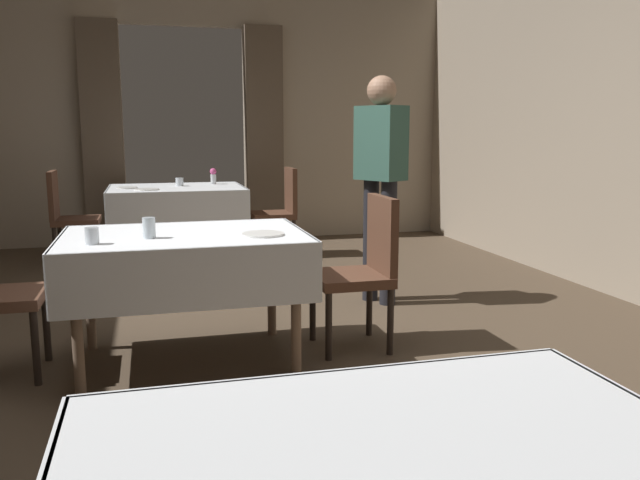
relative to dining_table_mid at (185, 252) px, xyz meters
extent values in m
plane|color=#4C3D2D|center=(0.26, 0.01, -0.65)|extent=(10.08, 10.08, 0.00)
cube|color=gray|center=(-1.69, 4.21, 0.85)|extent=(2.50, 0.12, 3.00)
cube|color=gray|center=(2.21, 4.21, 0.85)|extent=(2.50, 0.12, 3.00)
cube|color=gray|center=(0.26, 4.21, 2.10)|extent=(1.40, 0.12, 0.50)
cube|color=brown|center=(-0.66, 4.07, 0.61)|extent=(0.44, 0.14, 2.52)
cube|color=brown|center=(1.18, 4.07, 0.61)|extent=(0.44, 0.14, 2.52)
cube|color=white|center=(0.23, -2.23, -0.05)|extent=(1.21, 0.02, 0.31)
cylinder|color=#7A604C|center=(-0.56, -0.36, -0.29)|extent=(0.06, 0.06, 0.71)
cylinder|color=#7A604C|center=(0.56, -0.36, -0.29)|extent=(0.06, 0.06, 0.71)
cylinder|color=#7A604C|center=(-0.56, 0.36, -0.29)|extent=(0.06, 0.06, 0.71)
cylinder|color=#7A604C|center=(0.56, 0.36, -0.29)|extent=(0.06, 0.06, 0.71)
cube|color=#7A604C|center=(0.00, 0.00, 0.08)|extent=(1.28, 0.88, 0.03)
cube|color=white|center=(0.00, 0.00, 0.10)|extent=(1.34, 0.94, 0.01)
cube|color=white|center=(0.00, -0.47, -0.06)|extent=(1.34, 0.02, 0.32)
cube|color=white|center=(0.00, 0.47, -0.06)|extent=(1.34, 0.02, 0.32)
cube|color=white|center=(-0.67, 0.00, -0.06)|extent=(0.02, 0.94, 0.32)
cube|color=white|center=(0.67, 0.00, -0.06)|extent=(0.02, 0.94, 0.32)
cylinder|color=#7A604C|center=(-0.47, 2.65, -0.29)|extent=(0.06, 0.06, 0.71)
cylinder|color=#7A604C|center=(0.64, 2.65, -0.29)|extent=(0.06, 0.06, 0.71)
cylinder|color=#7A604C|center=(-0.47, 3.48, -0.29)|extent=(0.06, 0.06, 0.71)
cylinder|color=#7A604C|center=(0.64, 3.48, -0.29)|extent=(0.06, 0.06, 0.71)
cube|color=#7A604C|center=(0.09, 3.07, 0.08)|extent=(1.27, 0.99, 0.03)
cube|color=white|center=(0.09, 3.07, 0.10)|extent=(1.33, 1.05, 0.01)
cube|color=white|center=(0.09, 2.54, -0.05)|extent=(1.33, 0.02, 0.31)
cube|color=white|center=(0.09, 3.59, -0.05)|extent=(1.33, 0.02, 0.31)
cube|color=white|center=(-0.58, 3.07, -0.05)|extent=(0.02, 1.05, 0.31)
cube|color=white|center=(0.75, 3.07, -0.05)|extent=(0.02, 1.05, 0.31)
cylinder|color=black|center=(-0.79, 0.21, -0.44)|extent=(0.04, 0.04, 0.42)
cylinder|color=black|center=(-0.79, -0.17, -0.44)|extent=(0.04, 0.04, 0.42)
cube|color=#513323|center=(-0.98, 0.02, -0.21)|extent=(0.44, 0.44, 0.06)
cylinder|color=black|center=(0.79, -0.20, -0.44)|extent=(0.04, 0.04, 0.42)
cylinder|color=black|center=(0.79, 0.18, -0.44)|extent=(0.04, 0.04, 0.42)
cylinder|color=black|center=(1.17, -0.20, -0.44)|extent=(0.04, 0.04, 0.42)
cylinder|color=black|center=(1.17, 0.18, -0.44)|extent=(0.04, 0.04, 0.42)
cube|color=#513323|center=(0.98, -0.01, -0.21)|extent=(0.44, 0.44, 0.06)
cube|color=#513323|center=(1.18, -0.01, 0.04)|extent=(0.05, 0.42, 0.48)
cylinder|color=black|center=(-0.70, 3.27, -0.44)|extent=(0.04, 0.04, 0.42)
cylinder|color=black|center=(-0.70, 2.89, -0.44)|extent=(0.04, 0.04, 0.42)
cylinder|color=black|center=(-1.08, 3.27, -0.44)|extent=(0.04, 0.04, 0.42)
cylinder|color=black|center=(-1.08, 2.89, -0.44)|extent=(0.04, 0.04, 0.42)
cube|color=#513323|center=(-0.89, 3.08, -0.21)|extent=(0.44, 0.44, 0.06)
cube|color=#513323|center=(-1.09, 3.08, 0.04)|extent=(0.05, 0.42, 0.48)
cylinder|color=black|center=(0.87, 2.80, -0.44)|extent=(0.04, 0.04, 0.42)
cylinder|color=black|center=(0.87, 3.18, -0.44)|extent=(0.04, 0.04, 0.42)
cylinder|color=black|center=(1.25, 2.80, -0.44)|extent=(0.04, 0.04, 0.42)
cylinder|color=black|center=(1.25, 3.18, -0.44)|extent=(0.04, 0.04, 0.42)
cube|color=#513323|center=(1.06, 2.99, -0.21)|extent=(0.44, 0.44, 0.06)
cube|color=#513323|center=(1.26, 2.99, 0.04)|extent=(0.05, 0.42, 0.48)
cylinder|color=silver|center=(-0.47, -0.24, 0.15)|extent=(0.07, 0.07, 0.09)
cylinder|color=silver|center=(-0.19, -0.12, 0.16)|extent=(0.07, 0.07, 0.11)
cylinder|color=white|center=(0.42, -0.17, 0.11)|extent=(0.23, 0.23, 0.01)
cylinder|color=silver|center=(0.49, 3.31, 0.16)|extent=(0.06, 0.06, 0.10)
sphere|color=#D84C8C|center=(0.49, 3.31, 0.24)|extent=(0.07, 0.07, 0.07)
cylinder|color=white|center=(-0.20, 2.79, 0.11)|extent=(0.23, 0.23, 0.01)
cylinder|color=silver|center=(0.12, 3.16, 0.15)|extent=(0.08, 0.08, 0.09)
cylinder|color=white|center=(-0.39, 3.02, 0.11)|extent=(0.20, 0.20, 0.01)
cylinder|color=black|center=(1.47, 1.03, -0.17)|extent=(0.12, 0.12, 0.95)
cylinder|color=black|center=(1.56, 0.87, -0.17)|extent=(0.12, 0.12, 0.95)
cube|color=#33594C|center=(1.51, 0.95, 0.58)|extent=(0.36, 0.42, 0.55)
sphere|color=#9E755B|center=(1.51, 0.95, 0.96)|extent=(0.22, 0.22, 0.22)
camera|label=1|loc=(-0.18, -3.66, 0.68)|focal=36.27mm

